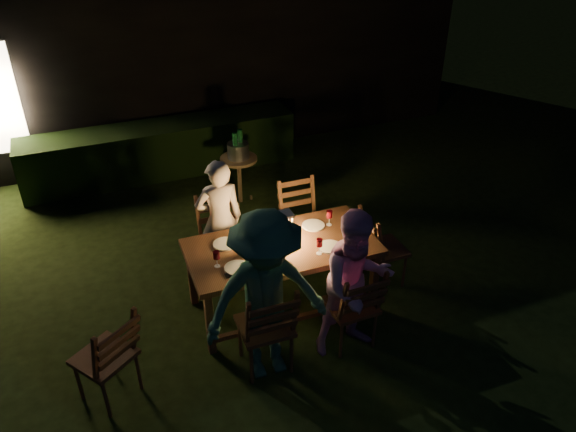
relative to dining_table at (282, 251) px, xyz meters
name	(u,v)px	position (x,y,z in m)	size (l,w,h in m)	color
garden_envelope	(155,34)	(-0.07, 6.13, 0.84)	(40.00, 40.00, 3.20)	black
dining_table	(282,251)	(0.00, 0.00, 0.00)	(1.99, 1.02, 0.82)	#4E2D1A
chair_near_left	(266,340)	(-0.47, -0.76, -0.41)	(0.50, 0.53, 1.09)	#4E2D1A
chair_near_right	(351,319)	(0.43, -0.78, -0.43)	(0.47, 0.50, 1.03)	#4E2D1A
chair_far_left	(223,253)	(-0.43, 0.78, -0.42)	(0.47, 0.51, 1.05)	#4E2D1A
chair_far_right	(302,236)	(0.57, 0.76, -0.42)	(0.47, 0.51, 1.04)	#4E2D1A
chair_end	(382,260)	(1.23, -0.03, -0.43)	(0.49, 0.45, 1.01)	#4E2D1A
chair_spare	(109,371)	(-1.90, -0.58, -0.42)	(0.67, 0.68, 1.04)	#4E2D1A
person_house_side	(220,220)	(-0.43, 0.83, 0.01)	(0.54, 0.36, 1.49)	silver
person_opp_right	(356,284)	(0.43, -0.83, 0.05)	(0.77, 0.60, 1.58)	#CB8CC8
person_opp_left	(266,298)	(-0.47, -0.81, 0.15)	(1.14, 0.66, 1.77)	#336752
lantern	(285,229)	(0.05, 0.05, 0.24)	(0.16, 0.16, 0.35)	white
plate_far_left	(225,244)	(-0.54, 0.23, 0.09)	(0.25, 0.25, 0.01)	white
plate_near_left	(237,268)	(-0.55, -0.21, 0.09)	(0.25, 0.25, 0.01)	white
plate_far_right	(313,225)	(0.45, 0.21, 0.09)	(0.25, 0.25, 0.01)	white
plate_near_right	(330,247)	(0.45, -0.23, 0.09)	(0.25, 0.25, 0.01)	white
wineglass_a	(246,230)	(-0.29, 0.29, 0.17)	(0.06, 0.06, 0.18)	#59070F
wineglass_b	(217,259)	(-0.72, -0.10, 0.17)	(0.06, 0.06, 0.18)	#59070F
wineglass_c	(319,247)	(0.29, -0.29, 0.17)	(0.06, 0.06, 0.18)	#59070F
wineglass_d	(329,218)	(0.62, 0.17, 0.17)	(0.06, 0.06, 0.18)	#59070F
wineglass_e	(283,256)	(-0.11, -0.30, 0.17)	(0.06, 0.06, 0.18)	silver
bottle_table	(259,239)	(-0.25, 0.01, 0.22)	(0.07, 0.07, 0.28)	#0F471E
napkin_left	(279,265)	(-0.16, -0.32, 0.09)	(0.18, 0.14, 0.01)	red
napkin_right	(342,249)	(0.54, -0.31, 0.09)	(0.18, 0.14, 0.01)	red
phone	(232,274)	(-0.63, -0.29, 0.09)	(0.14, 0.07, 0.01)	black
side_table	(239,163)	(0.29, 2.37, -0.12)	(0.52, 0.52, 0.71)	olive
ice_bucket	(238,151)	(0.29, 2.37, 0.08)	(0.30, 0.30, 0.22)	#A5A8AD
bottle_bucket_a	(235,149)	(0.24, 2.33, 0.13)	(0.07, 0.07, 0.32)	#0F471E
bottle_bucket_b	(241,146)	(0.34, 2.41, 0.13)	(0.07, 0.07, 0.32)	#0F471E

